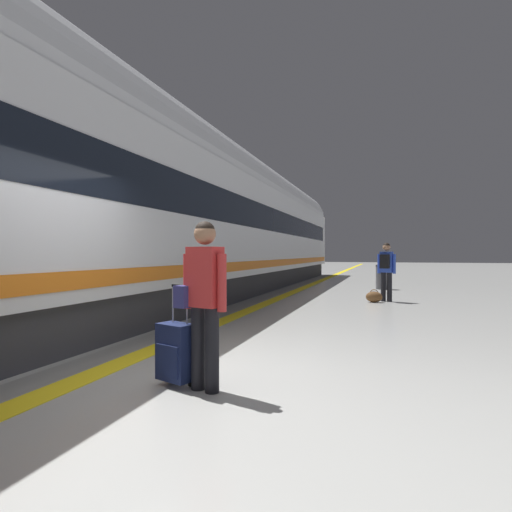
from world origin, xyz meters
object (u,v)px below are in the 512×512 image
at_px(duffel_bag_near, 374,297).
at_px(waste_bin, 382,277).
at_px(rolling_suitcase_foreground, 176,352).
at_px(passenger_near, 386,267).
at_px(high_speed_train, 196,213).
at_px(traveller_foreground, 204,293).

xyz_separation_m(duffel_bag_near, waste_bin, (0.15, 4.39, 0.30)).
height_order(rolling_suitcase_foreground, passenger_near, passenger_near).
xyz_separation_m(high_speed_train, rolling_suitcase_foreground, (3.17, -6.94, -2.16)).
distance_m(passenger_near, waste_bin, 4.11).
bearing_deg(passenger_near, duffel_bag_near, -134.83).
xyz_separation_m(rolling_suitcase_foreground, waste_bin, (1.85, 12.36, 0.11)).
xyz_separation_m(passenger_near, waste_bin, (-0.16, 4.07, -0.51)).
distance_m(traveller_foreground, rolling_suitcase_foreground, 0.70).
height_order(high_speed_train, waste_bin, high_speed_train).
xyz_separation_m(traveller_foreground, duffel_bag_near, (1.36, 8.03, -0.81)).
bearing_deg(duffel_bag_near, waste_bin, 88.02).
height_order(high_speed_train, traveller_foreground, high_speed_train).
distance_m(high_speed_train, duffel_bag_near, 5.51).
height_order(duffel_bag_near, waste_bin, waste_bin).
distance_m(high_speed_train, waste_bin, 7.67).
xyz_separation_m(rolling_suitcase_foreground, duffel_bag_near, (1.70, 7.98, -0.19)).
distance_m(traveller_foreground, waste_bin, 12.52).
bearing_deg(duffel_bag_near, passenger_near, 45.17).
height_order(traveller_foreground, waste_bin, traveller_foreground).
distance_m(high_speed_train, passenger_near, 5.58).
bearing_deg(high_speed_train, rolling_suitcase_foreground, -65.43).
relative_size(rolling_suitcase_foreground, waste_bin, 1.12).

